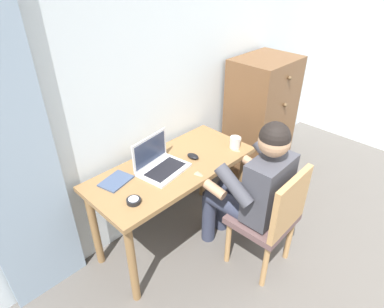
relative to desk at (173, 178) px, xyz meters
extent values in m
cube|color=silver|center=(0.54, 0.35, 0.63)|extent=(4.80, 0.05, 2.50)
cube|color=#8EA3B7|center=(-0.93, 0.28, 0.47)|extent=(0.50, 0.03, 2.18)
cube|color=olive|center=(0.00, 0.00, 0.09)|extent=(1.27, 0.57, 0.03)
cylinder|color=olive|center=(-0.58, -0.23, -0.27)|extent=(0.06, 0.06, 0.69)
cylinder|color=olive|center=(0.58, -0.23, -0.27)|extent=(0.06, 0.06, 0.69)
cylinder|color=olive|center=(-0.58, 0.23, -0.27)|extent=(0.06, 0.06, 0.69)
cylinder|color=olive|center=(0.58, 0.23, -0.27)|extent=(0.06, 0.06, 0.69)
cube|color=brown|center=(1.22, 0.07, 0.01)|extent=(0.60, 0.46, 1.25)
sphere|color=brown|center=(1.22, -0.18, -0.49)|extent=(0.04, 0.04, 0.04)
sphere|color=brown|center=(1.22, -0.18, -0.24)|extent=(0.04, 0.04, 0.04)
sphere|color=brown|center=(1.22, -0.18, 0.01)|extent=(0.04, 0.04, 0.04)
sphere|color=brown|center=(1.22, -0.18, 0.26)|extent=(0.04, 0.04, 0.04)
sphere|color=brown|center=(1.22, -0.18, 0.51)|extent=(0.04, 0.04, 0.04)
cube|color=brown|center=(0.29, -0.62, -0.19)|extent=(0.43, 0.41, 0.05)
cube|color=tan|center=(0.29, -0.80, 0.05)|extent=(0.42, 0.05, 0.42)
cylinder|color=tan|center=(0.45, -0.46, -0.41)|extent=(0.04, 0.04, 0.40)
cylinder|color=tan|center=(0.11, -0.47, -0.41)|extent=(0.04, 0.04, 0.40)
cylinder|color=tan|center=(0.46, -0.78, -0.41)|extent=(0.04, 0.04, 0.40)
cylinder|color=tan|center=(0.12, -0.79, -0.41)|extent=(0.04, 0.04, 0.40)
cylinder|color=#33384C|center=(0.37, -0.40, -0.14)|extent=(0.15, 0.40, 0.14)
cylinder|color=#33384C|center=(0.19, -0.40, -0.14)|extent=(0.15, 0.40, 0.14)
cylinder|color=#33384C|center=(0.37, -0.20, -0.38)|extent=(0.11, 0.11, 0.47)
cylinder|color=#33384C|center=(0.19, -0.20, -0.38)|extent=(0.11, 0.11, 0.47)
cube|color=#3F3F47|center=(0.29, -0.63, 0.09)|extent=(0.37, 0.21, 0.46)
cylinder|color=#3F3F47|center=(0.51, -0.49, 0.17)|extent=(0.10, 0.30, 0.25)
cylinder|color=#3F3F47|center=(0.07, -0.51, 0.17)|extent=(0.10, 0.30, 0.25)
cylinder|color=tan|center=(0.50, -0.29, 0.06)|extent=(0.08, 0.27, 0.11)
cylinder|color=tan|center=(0.06, -0.31, 0.06)|extent=(0.08, 0.27, 0.11)
sphere|color=tan|center=(0.29, -0.62, 0.45)|extent=(0.20, 0.20, 0.20)
sphere|color=black|center=(0.29, -0.62, 0.48)|extent=(0.20, 0.20, 0.20)
cube|color=silver|center=(-0.09, -0.01, 0.12)|extent=(0.37, 0.29, 0.02)
cube|color=black|center=(-0.09, -0.02, 0.13)|extent=(0.31, 0.20, 0.00)
cube|color=silver|center=(-0.11, 0.12, 0.24)|extent=(0.34, 0.06, 0.22)
cube|color=#2D3851|center=(-0.11, 0.11, 0.24)|extent=(0.30, 0.05, 0.18)
ellipsoid|color=black|center=(0.18, -0.03, 0.13)|extent=(0.07, 0.10, 0.03)
cylinder|color=black|center=(-0.45, -0.13, 0.12)|extent=(0.09, 0.09, 0.03)
cylinder|color=silver|center=(-0.45, -0.13, 0.14)|extent=(0.06, 0.06, 0.00)
cube|color=#3D4C6B|center=(-0.40, 0.13, 0.12)|extent=(0.24, 0.20, 0.01)
cylinder|color=silver|center=(0.52, -0.16, 0.16)|extent=(0.08, 0.08, 0.09)
torus|color=silver|center=(0.57, -0.16, 0.16)|extent=(0.06, 0.01, 0.06)
camera|label=1|loc=(-1.30, -1.48, 1.44)|focal=30.45mm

